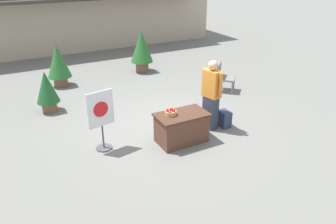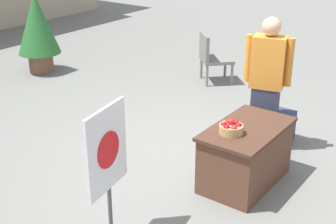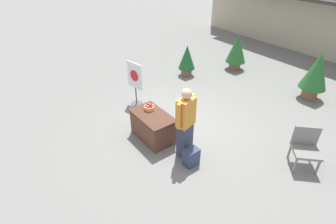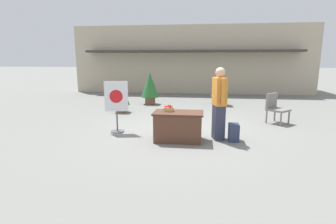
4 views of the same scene
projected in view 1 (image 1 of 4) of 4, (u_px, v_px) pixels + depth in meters
ground_plane at (172, 124)px, 8.48m from camera, size 120.00×120.00×0.00m
storefront_building at (65, 4)px, 15.56m from camera, size 13.77×4.74×3.85m
display_table at (182, 128)px, 7.56m from camera, size 1.19×0.70×0.71m
apple_basket at (171, 112)px, 7.34m from camera, size 0.26×0.26×0.16m
person_visitor at (211, 95)px, 7.94m from camera, size 0.36×0.59×1.76m
backpack at (224, 119)px, 8.31m from camera, size 0.24×0.34×0.42m
poster_board at (101, 118)px, 7.08m from camera, size 0.61×0.36×1.38m
patio_chair at (223, 76)px, 10.44m from camera, size 0.78×0.78×0.92m
potted_plant_near_left at (142, 48)px, 12.08m from camera, size 0.82×0.82×1.55m
potted_plant_far_left at (58, 63)px, 10.72m from camera, size 0.77×0.77×1.41m
potted_plant_far_right at (47, 89)px, 8.94m from camera, size 0.62×0.62×1.17m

